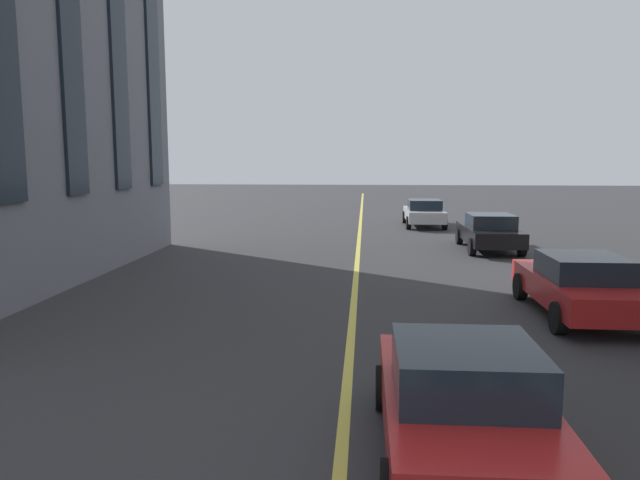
{
  "coord_description": "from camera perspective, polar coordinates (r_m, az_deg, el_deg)",
  "views": [
    {
      "loc": [
        0.77,
        -0.25,
        3.4
      ],
      "look_at": [
        12.74,
        0.67,
        1.76
      ],
      "focal_mm": 33.37,
      "sensor_mm": 36.0,
      "label": 1
    }
  ],
  "objects": [
    {
      "name": "car_black_oncoming",
      "position": [
        23.17,
        15.92,
        0.79
      ],
      "size": [
        4.4,
        1.95,
        1.37
      ],
      "color": "black",
      "rests_on": "ground_plane"
    },
    {
      "name": "car_red_parked_a",
      "position": [
        7.11,
        13.51,
        -14.76
      ],
      "size": [
        3.9,
        1.89,
        1.4
      ],
      "color": "#B21E1E",
      "rests_on": "ground_plane"
    },
    {
      "name": "car_red_trailing",
      "position": [
        14.07,
        23.64,
        -3.93
      ],
      "size": [
        4.4,
        1.95,
        1.37
      ],
      "color": "#B21E1E",
      "rests_on": "ground_plane"
    },
    {
      "name": "lane_centre_line",
      "position": [
        19.53,
        3.58,
        -2.25
      ],
      "size": [
        80.0,
        0.16,
        0.01
      ],
      "color": "#D8C64C",
      "rests_on": "ground_plane"
    },
    {
      "name": "car_silver_parked_b",
      "position": [
        30.63,
        9.94,
        2.61
      ],
      "size": [
        4.4,
        1.95,
        1.37
      ],
      "color": "#B7BABF",
      "rests_on": "ground_plane"
    }
  ]
}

